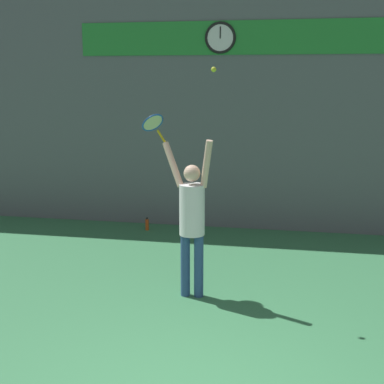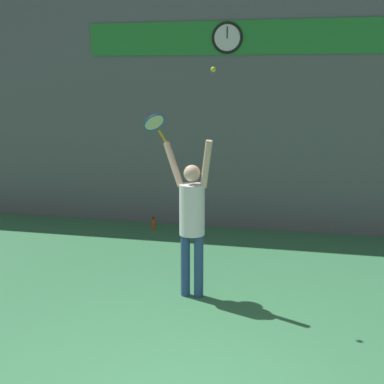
% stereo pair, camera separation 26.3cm
% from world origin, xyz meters
% --- Properties ---
extents(back_wall, '(18.00, 0.10, 5.00)m').
position_xyz_m(back_wall, '(0.00, 6.49, 2.50)').
color(back_wall, slate).
rests_on(back_wall, ground_plane).
extents(sponsor_banner, '(6.82, 0.02, 0.63)m').
position_xyz_m(sponsor_banner, '(0.00, 6.43, 3.75)').
color(sponsor_banner, '#288C38').
extents(scoreboard_clock, '(0.60, 0.05, 0.60)m').
position_xyz_m(scoreboard_clock, '(-0.62, 6.41, 3.75)').
color(scoreboard_clock, white).
extents(tennis_player, '(0.78, 0.44, 2.21)m').
position_xyz_m(tennis_player, '(-0.50, 2.86, 1.16)').
color(tennis_player, '#2D4C7F').
rests_on(tennis_player, ground_plane).
extents(tennis_racket, '(0.44, 0.41, 0.40)m').
position_xyz_m(tennis_racket, '(-1.13, 3.25, 2.37)').
color(tennis_racket, yellow).
extents(tennis_ball, '(0.07, 0.07, 0.07)m').
position_xyz_m(tennis_ball, '(-0.20, 2.75, 3.10)').
color(tennis_ball, '#CCDB2D').
extents(water_bottle, '(0.07, 0.07, 0.26)m').
position_xyz_m(water_bottle, '(-2.01, 5.95, 0.12)').
color(water_bottle, '#D84C19').
rests_on(water_bottle, ground_plane).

